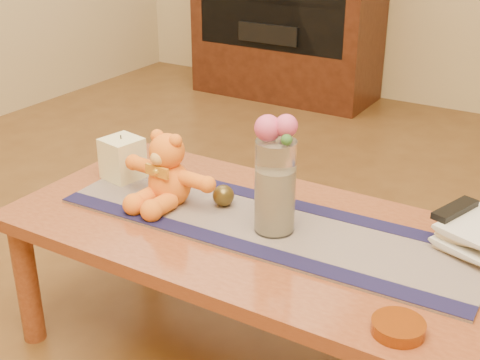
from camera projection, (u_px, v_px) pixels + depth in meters
The scene contains 27 objects.
floor at pixel (254, 355), 2.01m from camera, with size 5.50×5.50×0.00m, color brown.
coffee_table_top at pixel (255, 232), 1.83m from camera, with size 1.40×0.70×0.04m, color brown.
table_leg_fl at pixel (27, 283), 2.00m from camera, with size 0.07×0.07×0.41m, color brown.
table_leg_bl at pixel (146, 210), 2.45m from camera, with size 0.07×0.07×0.41m, color brown.
persian_runner at pixel (266, 224), 1.83m from camera, with size 1.20×0.35×0.01m, color #191A47.
runner_border_near at pixel (240, 245), 1.71m from camera, with size 1.20×0.06×0.00m, color #15133A.
runner_border_far at pixel (289, 203), 1.94m from camera, with size 1.20×0.06×0.00m, color #15133A.
teddy_bear at pixel (169, 169), 1.91m from camera, with size 0.31×0.25×0.21m, color orange, non-canonical shape.
pillar_candle at pixel (123, 158), 2.08m from camera, with size 0.11×0.11×0.13m, color #FAF3B8.
candle_wick at pixel (121, 137), 2.05m from camera, with size 0.00×0.00×0.01m, color black.
glass_vase at pixel (275, 187), 1.74m from camera, with size 0.11×0.11×0.26m, color silver.
potpourri_fill at pixel (275, 200), 1.75m from camera, with size 0.09×0.09×0.18m, color beige.
rose_left at pixel (268, 128), 1.67m from camera, with size 0.07×0.07×0.07m, color #D34A7D.
rose_right at pixel (286, 126), 1.66m from camera, with size 0.06×0.06×0.06m, color #D34A7D.
blue_flower_back at pixel (286, 128), 1.69m from camera, with size 0.04×0.04×0.04m, color #4F54AB.
blue_flower_side at pixel (270, 129), 1.70m from camera, with size 0.04×0.04×0.04m, color #4F54AB.
leaf_sprig at pixel (287, 140), 1.64m from camera, with size 0.03×0.03×0.03m, color #33662D.
bronze_ball at pixel (223, 196), 1.91m from camera, with size 0.06×0.06×0.06m, color #50411A.
book_bottom at pixel (453, 233), 1.77m from camera, with size 0.17×0.22×0.02m, color #FBE5C2.
book_lower at pixel (455, 228), 1.75m from camera, with size 0.16×0.22×0.02m, color #FBE5C2.
book_upper at pixel (454, 219), 1.76m from camera, with size 0.17×0.22×0.02m, color #FBE5C2.
book_top at pixel (457, 215), 1.74m from camera, with size 0.16×0.22×0.02m, color #FBE5C2.
tv_remote at pixel (455, 209), 1.73m from camera, with size 0.04×0.16×0.02m, color black.
amber_dish at pixel (398, 327), 1.38m from camera, with size 0.12×0.12×0.03m, color #BF5914.
media_cabinet at pixel (287, 13), 4.28m from camera, with size 1.20×0.50×1.10m, color black.
cabinet_cavity at pixel (270, 1), 4.05m from camera, with size 1.02×0.03×0.61m, color black.
stereo_lower at pixel (277, 30), 4.22m from camera, with size 0.42×0.28×0.12m, color black.
Camera 1 is at (0.80, -1.40, 1.32)m, focal length 48.87 mm.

